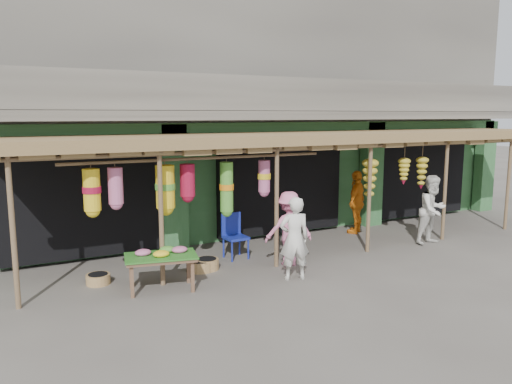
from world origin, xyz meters
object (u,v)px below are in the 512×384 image
person_front (294,238)px  person_shopper (289,228)px  person_vendor (357,202)px  flower_table (161,257)px  blue_chair (234,233)px  person_right (433,210)px

person_front → person_shopper: (0.41, 0.87, -0.03)m
person_front → person_vendor: bearing=-130.6°
flower_table → person_vendor: 6.36m
person_front → person_vendor: (3.59, 2.52, 0.03)m
flower_table → person_front: size_ratio=0.86×
person_vendor → person_shopper: size_ratio=1.07×
person_vendor → flower_table: bearing=-15.5°
blue_chair → person_right: (4.92, -1.22, 0.30)m
person_right → flower_table: bearing=176.9°
person_right → person_vendor: bearing=113.4°
person_shopper → person_right: bearing=-167.0°
flower_table → blue_chair: blue_chair is taller
flower_table → person_right: bearing=12.5°
flower_table → person_front: 2.57m
blue_chair → person_vendor: bearing=5.8°
flower_table → person_right: 7.01m
flower_table → person_shopper: bearing=16.6°
person_right → person_vendor: person_right is taller
person_right → person_front: bearing=-174.8°
blue_chair → person_shopper: person_shopper is taller
blue_chair → person_vendor: size_ratio=0.59×
person_front → flower_table: bearing=-0.0°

